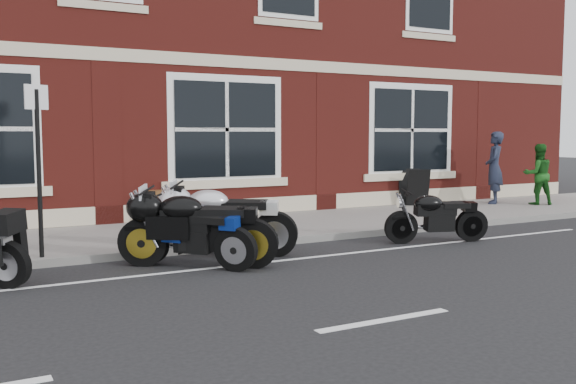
% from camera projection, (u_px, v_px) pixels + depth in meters
% --- Properties ---
extents(ground, '(80.00, 80.00, 0.00)m').
position_uv_depth(ground, '(256.00, 267.00, 9.11)').
color(ground, black).
rests_on(ground, ground).
extents(sidewalk, '(30.00, 3.00, 0.12)m').
position_uv_depth(sidewalk, '(184.00, 234.00, 11.73)').
color(sidewalk, slate).
rests_on(sidewalk, ground).
extents(kerb, '(30.00, 0.16, 0.12)m').
position_uv_depth(kerb, '(217.00, 247.00, 10.35)').
color(kerb, slate).
rests_on(kerb, ground).
extents(moto_sport_red, '(1.38, 1.64, 0.91)m').
position_uv_depth(moto_sport_red, '(189.00, 231.00, 9.05)').
color(moto_sport_red, black).
rests_on(moto_sport_red, ground).
extents(moto_sport_black, '(1.99, 1.38, 1.03)m').
position_uv_depth(moto_sport_black, '(195.00, 226.00, 9.05)').
color(moto_sport_black, black).
rests_on(moto_sport_black, ground).
extents(moto_sport_silver, '(1.98, 1.42, 1.04)m').
position_uv_depth(moto_sport_silver, '(221.00, 217.00, 9.91)').
color(moto_sport_silver, black).
rests_on(moto_sport_silver, ground).
extents(moto_naked_black, '(1.81, 0.69, 0.84)m').
position_uv_depth(moto_naked_black, '(434.00, 215.00, 11.09)').
color(moto_naked_black, black).
rests_on(moto_naked_black, ground).
extents(pedestrian_left, '(0.78, 0.77, 1.82)m').
position_uv_depth(pedestrian_left, '(494.00, 168.00, 16.12)').
color(pedestrian_left, '#1C2233').
rests_on(pedestrian_left, sidewalk).
extents(pedestrian_right, '(0.90, 0.82, 1.51)m').
position_uv_depth(pedestrian_right, '(538.00, 174.00, 15.93)').
color(pedestrian_right, '#164D16').
rests_on(pedestrian_right, sidewalk).
extents(a_board_sign, '(0.64, 0.54, 0.91)m').
position_uv_depth(a_board_sign, '(414.00, 187.00, 15.76)').
color(a_board_sign, black).
rests_on(a_board_sign, sidewalk).
extents(barrel_planter, '(0.57, 0.57, 0.63)m').
position_uv_depth(barrel_planter, '(155.00, 207.00, 12.76)').
color(barrel_planter, '#422111').
rests_on(barrel_planter, sidewalk).
extents(parking_sign, '(0.33, 0.14, 2.45)m').
position_uv_depth(parking_sign, '(38.00, 158.00, 9.06)').
color(parking_sign, black).
rests_on(parking_sign, sidewalk).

